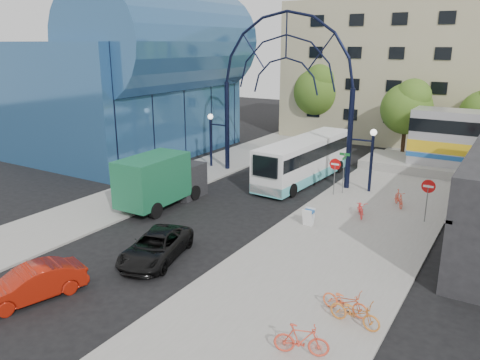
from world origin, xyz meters
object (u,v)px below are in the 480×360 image
Objects in this scene: bike_far_b at (301,340)px; sandwich_board at (309,215)px; bike_far_a at (345,301)px; black_suv at (156,247)px; gateway_arch at (286,63)px; bike_far_c at (355,313)px; tree_north_b at (319,89)px; city_bus at (306,159)px; tree_north_a at (408,106)px; street_name_sign at (344,164)px; stop_sign at (335,168)px; red_sedan at (31,284)px; green_truck at (162,180)px; bike_near_a at (361,208)px; do_not_enter_sign at (428,191)px; bike_near_b at (399,198)px.

sandwich_board is at bearing 3.99° from bike_far_b.
bike_far_a is (4.72, -7.39, -0.14)m from sandwich_board.
gateway_arch is at bearing 78.96° from black_suv.
bike_far_b is 2.70m from bike_far_c.
gateway_arch is at bearing -76.32° from tree_north_b.
city_bus reaches higher than bike_far_c.
tree_north_b is at bearing 113.10° from city_bus.
tree_north_a is 30.95m from bike_far_b.
gateway_arch is at bearing 164.93° from street_name_sign.
sandwich_board is at bearing -82.43° from stop_sign.
red_sedan reaches higher than black_suv.
black_suv is (-5.03, -27.45, -3.95)m from tree_north_a.
red_sedan reaches higher than sandwich_board.
bike_far_c is at bearing -38.82° from bike_far_b.
green_truck is (-5.35, -9.98, 0.03)m from city_bus.
sandwich_board is 9.60m from city_bus.
bike_near_a is 10.73m from bike_far_a.
do_not_enter_sign is 10.53m from city_bus.
bike_far_b is at bearing 28.87° from red_sedan.
do_not_enter_sign is 0.59× the size of red_sedan.
black_suv is 9.35m from bike_far_b.
bike_near_b is at bearing -15.49° from bike_far_b.
stop_sign is 2.53× the size of sandwich_board.
bike_near_a is (1.49, -16.96, -4.01)m from tree_north_a.
bike_near_b reaches higher than bike_far_a.
tree_north_a is (1.32, 13.93, 2.61)m from stop_sign.
bike_near_b is (3.49, 5.89, -0.11)m from sandwich_board.
red_sedan is at bearing -92.53° from city_bus.
bike_near_b is at bearing 135.67° from do_not_enter_sign.
street_name_sign is at bearing 141.35° from bike_near_b.
sandwich_board is 0.14× the size of tree_north_a.
bike_far_b is (8.39, -19.17, -0.96)m from city_bus.
tree_north_b is at bearing 103.68° from gateway_arch.
gateway_arch is 7.41× the size of bike_far_a.
bike_near_b is at bearing -54.32° from tree_north_b.
street_name_sign is 20.37m from red_sedan.
bike_near_b is (1.48, 2.89, 0.03)m from bike_near_a.
black_suv is (-0.46, -16.15, -0.98)m from city_bus.
bike_near_a is at bearing -8.66° from bike_far_b.
tree_north_a is 14.91m from bike_near_b.
green_truck is at bearing -138.53° from street_name_sign.
stop_sign is at bearing -64.17° from tree_north_b.
bike_far_b is at bearing -74.52° from street_name_sign.
gateway_arch is at bearing 40.18° from bike_far_a.
tree_north_a is 1.68× the size of red_sedan.
tree_north_a is 3.83× the size of bike_near_a.
black_suv is at bearing -106.22° from street_name_sign.
street_name_sign is 13.59m from tree_north_a.
tree_north_b is at bearing 111.59° from sandwich_board.
stop_sign is 11.31m from green_truck.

